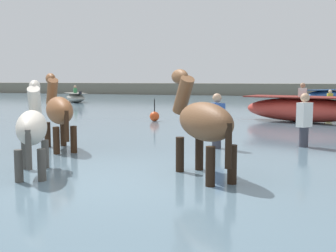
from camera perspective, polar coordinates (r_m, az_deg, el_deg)
The scene contains 13 objects.
ground_plane at distance 6.65m, azimuth -6.91°, elevation -10.69°, with size 120.00×120.00×0.00m, color #666051.
water_surface at distance 16.09m, azimuth 8.06°, elevation 0.14°, with size 90.00×90.00×0.43m, color slate.
horse_lead_chestnut at distance 9.38m, azimuth -14.46°, elevation 1.77°, with size 1.55×1.61×2.07m.
horse_trailing_bay at distance 6.55m, azimuth 4.61°, elevation 0.23°, with size 1.52×1.69×2.11m.
horse_flank_pinto at distance 7.06m, azimuth -17.74°, elevation -0.50°, with size 1.17×1.67×1.92m.
boat_mid_outer at distance 31.33m, azimuth 20.32°, elevation 3.91°, with size 3.25×3.74×0.90m.
boat_distant_west at distance 28.25m, azimuth -12.30°, elevation 3.77°, with size 2.71×2.87×1.07m.
boat_far_inshore at distance 23.04m, azimuth 20.95°, elevation 2.80°, with size 2.69×1.54×0.95m.
boat_near_starboard at distance 15.70m, azimuth 17.67°, elevation 2.18°, with size 4.38×2.57×1.37m.
person_wading_mid at distance 9.89m, azimuth 17.78°, elevation -0.19°, with size 0.35×0.38×1.63m.
person_spectator_far at distance 9.29m, azimuth 6.54°, elevation -0.32°, with size 0.38×0.35×1.63m.
channel_buoy at distance 15.14m, azimuth -1.82°, elevation 1.32°, with size 0.35×0.35×0.80m.
far_shoreline at distance 39.35m, azimuth 13.85°, elevation 4.45°, with size 80.00×2.40×1.51m, color #706B5B.
Camera 1 is at (2.67, -5.77, 1.95)m, focal length 45.44 mm.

